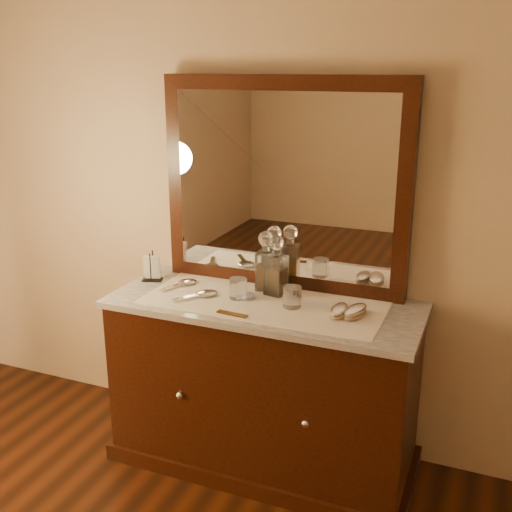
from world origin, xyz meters
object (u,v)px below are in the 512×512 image
Objects in this scene: mirror_frame at (284,185)px; brush_far at (355,312)px; decanter_left at (266,267)px; pin_dish at (246,296)px; hand_mirror_outer at (184,283)px; decanter_right at (276,272)px; dresser_cabinet at (264,387)px; brush_near at (339,311)px; napkin_rack at (152,269)px; hand_mirror_inner at (203,294)px; comb at (232,314)px.

mirror_frame is 0.69m from brush_far.
mirror_frame is 0.40m from decanter_left.
pin_dish is 0.40× the size of hand_mirror_outer.
pin_dish is at bearing -107.04° from decanter_left.
pin_dish is at bearing 177.13° from brush_far.
decanter_right is (0.07, -0.04, 0.00)m from decanter_left.
brush_far is at bearing -31.73° from mirror_frame.
pin_dish is at bearing 176.47° from dresser_cabinet.
mirror_frame is 0.69m from hand_mirror_outer.
dresser_cabinet is 9.34× the size of brush_near.
hand_mirror_inner is at bearing -17.88° from napkin_rack.
brush_far is 0.82× the size of hand_mirror_outer.
mirror_frame is at bearing 85.66° from comb.
mirror_frame is 4.16× the size of decanter_left.
comb is (-0.07, -0.20, 0.45)m from dresser_cabinet.
decanter_right is (0.09, 0.31, 0.11)m from comb.
hand_mirror_inner is at bearing -170.40° from dresser_cabinet.
decanter_left is at bearing 156.45° from brush_near.
comb is 0.97× the size of napkin_rack.
mirror_frame reaches higher than decanter_right.
napkin_rack is (-0.63, 0.06, 0.50)m from dresser_cabinet.
decanter_left is 1.62× the size of brush_far.
decanter_right is (0.02, -0.14, -0.38)m from mirror_frame.
hand_mirror_inner is (-0.72, -0.03, -0.01)m from brush_far.
mirror_frame is at bearing 97.21° from decanter_right.
pin_dish is 0.46m from brush_near.
decanter_left is (0.04, 0.14, 0.10)m from pin_dish.
hand_mirror_inner reaches higher than comb.
brush_near is at bearing -4.83° from dresser_cabinet.
brush_far is 0.72m from hand_mirror_inner.
comb is 0.81× the size of brush_far.
decanter_left is (-0.05, 0.15, 0.55)m from dresser_cabinet.
decanter_right is 0.36m from hand_mirror_inner.
decanter_right is at bearing 4.03° from napkin_rack.
mirror_frame is (0.00, 0.25, 0.94)m from dresser_cabinet.
napkin_rack reaches higher than hand_mirror_outer.
dresser_cabinet is 0.81m from napkin_rack.
napkin_rack is at bearing 174.76° from brush_near.
decanter_left is at bearing 72.96° from pin_dish.
hand_mirror_inner is (-0.29, -0.29, -0.49)m from mirror_frame.
dresser_cabinet is at bearing -5.47° from napkin_rack.
comb is at bearing -105.67° from decanter_right.
comb is at bearing -34.68° from hand_mirror_inner.
decanter_right reaches higher than napkin_rack.
comb is (0.03, -0.21, -0.00)m from pin_dish.
mirror_frame is at bearing 16.26° from napkin_rack.
decanter_left reaches higher than hand_mirror_outer.
decanter_right is at bearing 162.88° from brush_far.
dresser_cabinet is 0.63m from brush_far.
pin_dish is 0.60× the size of comb.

